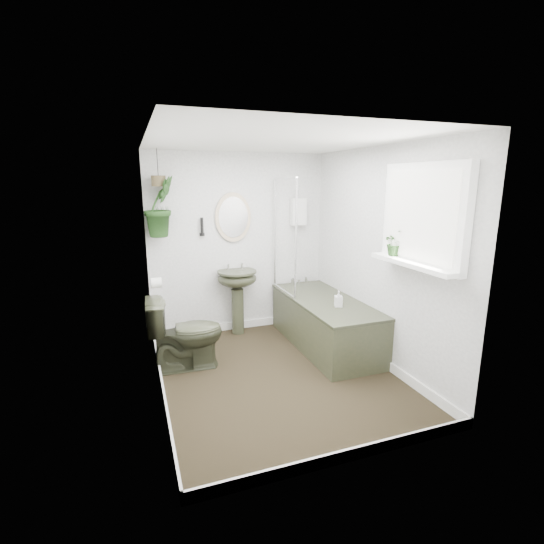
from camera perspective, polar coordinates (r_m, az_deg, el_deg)
name	(u,v)px	position (r m, az deg, el deg)	size (l,w,h in m)	color
floor	(277,375)	(4.20, 0.72, -14.67)	(2.30, 2.80, 0.02)	black
ceiling	(278,139)	(3.74, 0.82, 18.64)	(2.30, 2.80, 0.02)	white
wall_back	(239,244)	(5.13, -4.80, 4.06)	(2.30, 0.02, 2.30)	white
wall_front	(355,308)	(2.58, 11.90, -5.15)	(2.30, 0.02, 2.30)	white
wall_left	(153,275)	(3.58, -16.91, -0.36)	(0.02, 2.80, 2.30)	white
wall_right	(379,258)	(4.35, 15.25, 2.03)	(0.02, 2.80, 2.30)	white
skirting	(277,370)	(4.18, 0.72, -13.94)	(2.30, 2.80, 0.10)	white
bathtub	(325,322)	(4.80, 7.64, -7.25)	(0.72, 1.72, 0.58)	#323625
bath_screen	(285,237)	(4.86, 1.86, 5.16)	(0.04, 0.72, 1.40)	silver
shower_box	(298,212)	(5.28, 3.83, 8.70)	(0.20, 0.10, 0.35)	white
oval_mirror	(233,217)	(5.03, -5.63, 7.88)	(0.46, 0.03, 0.62)	beige
wall_sconce	(202,227)	(4.95, -10.10, 6.50)	(0.04, 0.04, 0.22)	black
toilet_roll_holder	(156,283)	(4.32, -16.44, -1.51)	(0.11, 0.11, 0.11)	white
window_recess	(423,216)	(3.69, 21.05, 7.61)	(0.08, 1.00, 0.90)	white
window_sill	(413,264)	(3.70, 19.71, 1.14)	(0.18, 1.00, 0.04)	white
window_blinds	(419,216)	(3.66, 20.52, 7.61)	(0.01, 0.86, 0.76)	white
toilet	(185,333)	(4.28, -12.42, -8.60)	(0.44, 0.76, 0.78)	#323625
pedestal_sink	(238,302)	(5.11, -5.00, -4.36)	(0.50, 0.42, 0.84)	#323625
sill_plant	(395,243)	(3.93, 17.45, 4.10)	(0.22, 0.19, 0.25)	black
hanging_plant	(160,207)	(4.76, -15.89, 9.10)	(0.38, 0.31, 0.69)	black
soap_bottle	(338,299)	(4.44, 9.60, -3.84)	(0.08, 0.08, 0.18)	black
hanging_pot	(159,181)	(4.75, -16.11, 12.55)	(0.16, 0.16, 0.12)	brown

